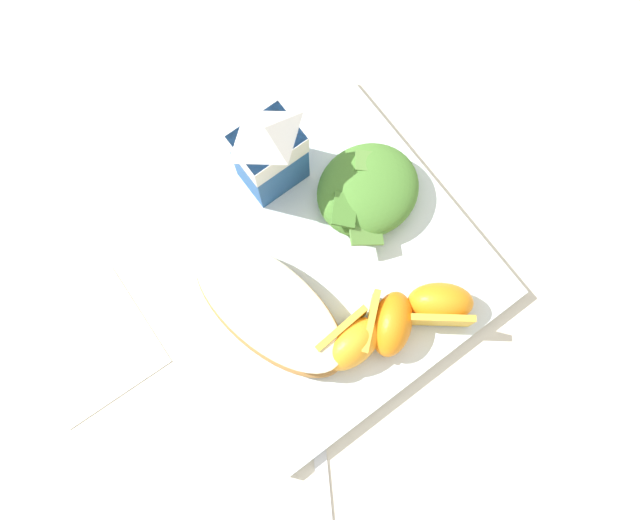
% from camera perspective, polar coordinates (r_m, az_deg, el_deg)
% --- Properties ---
extents(ground, '(3.00, 3.00, 0.00)m').
position_cam_1_polar(ground, '(0.65, 0.00, -0.52)').
color(ground, beige).
extents(white_plate, '(0.28, 0.28, 0.02)m').
position_cam_1_polar(white_plate, '(0.64, 0.00, -0.36)').
color(white_plate, silver).
rests_on(white_plate, ground).
extents(cheesy_pizza_bread, '(0.11, 0.18, 0.04)m').
position_cam_1_polar(cheesy_pizza_bread, '(0.61, -4.39, -4.04)').
color(cheesy_pizza_bread, '#B77F42').
rests_on(cheesy_pizza_bread, white_plate).
extents(green_salad_pile, '(0.10, 0.10, 0.04)m').
position_cam_1_polar(green_salad_pile, '(0.63, 4.11, 5.97)').
color(green_salad_pile, '#4C8433').
rests_on(green_salad_pile, white_plate).
extents(milk_carton, '(0.06, 0.04, 0.11)m').
position_cam_1_polar(milk_carton, '(0.60, -4.38, 9.25)').
color(milk_carton, '#23569E').
rests_on(milk_carton, white_plate).
extents(orange_wedge_front, '(0.06, 0.04, 0.04)m').
position_cam_1_polar(orange_wedge_front, '(0.60, 2.71, -7.04)').
color(orange_wedge_front, orange).
rests_on(orange_wedge_front, white_plate).
extents(orange_wedge_middle, '(0.07, 0.07, 0.04)m').
position_cam_1_polar(orange_wedge_middle, '(0.61, 5.98, -5.42)').
color(orange_wedge_middle, orange).
rests_on(orange_wedge_middle, white_plate).
extents(orange_wedge_rear, '(0.07, 0.07, 0.04)m').
position_cam_1_polar(orange_wedge_rear, '(0.61, 10.24, -3.76)').
color(orange_wedge_rear, orange).
rests_on(orange_wedge_rear, white_plate).
extents(paper_napkin, '(0.11, 0.11, 0.00)m').
position_cam_1_polar(paper_napkin, '(0.67, -18.96, -6.99)').
color(paper_napkin, white).
rests_on(paper_napkin, ground).
extents(metal_fork, '(0.11, 0.17, 0.01)m').
position_cam_1_polar(metal_fork, '(0.63, -0.06, -15.75)').
color(metal_fork, silver).
rests_on(metal_fork, ground).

